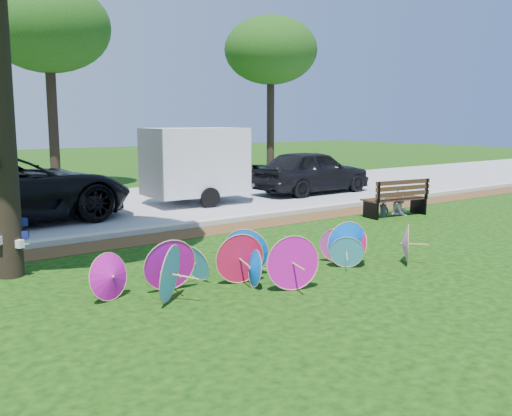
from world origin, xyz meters
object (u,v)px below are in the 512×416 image
at_px(person_left, 384,197).
at_px(person_right, 401,190).
at_px(park_bench, 394,198).
at_px(dark_pickup, 312,172).
at_px(cargo_trailer, 195,161).
at_px(parasol_pile, 263,257).

distance_m(person_left, person_right, 0.71).
distance_m(park_bench, person_right, 0.39).
height_order(person_left, person_right, person_right).
xyz_separation_m(park_bench, person_right, (0.35, 0.05, 0.17)).
bearing_deg(dark_pickup, person_right, 166.09).
bearing_deg(park_bench, cargo_trailer, 129.93).
distance_m(dark_pickup, cargo_trailer, 4.62).
xyz_separation_m(cargo_trailer, person_left, (2.79, -5.00, -0.78)).
xyz_separation_m(park_bench, person_left, (-0.35, 0.05, 0.04)).
bearing_deg(person_right, person_left, 163.01).
height_order(dark_pickup, person_right, dark_pickup).
distance_m(cargo_trailer, person_left, 5.78).
height_order(dark_pickup, cargo_trailer, cargo_trailer).
bearing_deg(person_right, parasol_pile, -174.67).
height_order(park_bench, person_left, person_left).
bearing_deg(person_right, park_bench, 171.14).
bearing_deg(park_bench, dark_pickup, 81.48).
distance_m(dark_pickup, person_left, 5.12).
bearing_deg(cargo_trailer, dark_pickup, 1.68).
bearing_deg(dark_pickup, parasol_pile, 132.51).
relative_size(parasol_pile, person_right, 4.37).
distance_m(parasol_pile, park_bench, 7.16).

